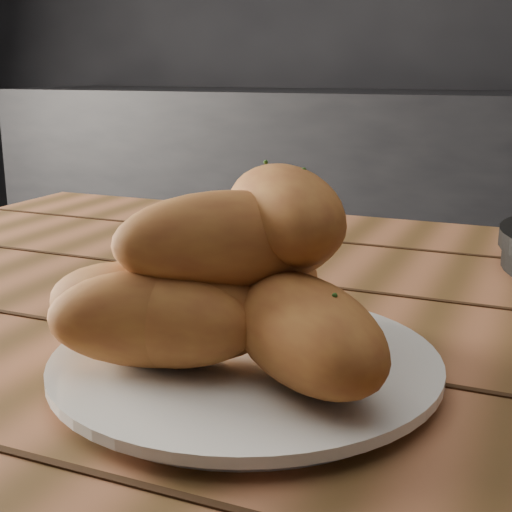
{
  "coord_description": "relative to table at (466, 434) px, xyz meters",
  "views": [
    {
      "loc": [
        0.62,
        -0.79,
        0.98
      ],
      "look_at": [
        0.42,
        -0.31,
        0.84
      ],
      "focal_mm": 50.0,
      "sensor_mm": 36.0,
      "label": 1
    }
  ],
  "objects": [
    {
      "name": "counter",
      "position": [
        -0.57,
        1.89,
        -0.21
      ],
      "size": [
        2.8,
        0.6,
        0.9
      ],
      "primitive_type": "cube",
      "color": "black",
      "rests_on": "ground"
    },
    {
      "name": "table",
      "position": [
        0.0,
        0.0,
        0.0
      ],
      "size": [
        1.62,
        0.97,
        0.75
      ],
      "color": "#985A39",
      "rests_on": "ground"
    },
    {
      "name": "plate",
      "position": [
        -0.15,
        -0.14,
        0.1
      ],
      "size": [
        0.29,
        0.29,
        0.02
      ],
      "color": "white",
      "rests_on": "table"
    },
    {
      "name": "bread_rolls",
      "position": [
        -0.16,
        -0.15,
        0.16
      ],
      "size": [
        0.29,
        0.26,
        0.14
      ],
      "color": "#AE6F30",
      "rests_on": "plate"
    }
  ]
}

